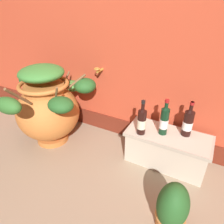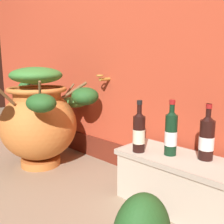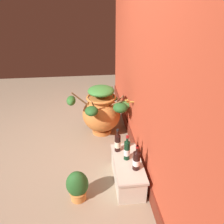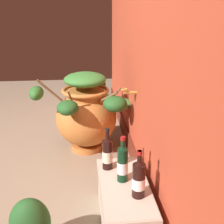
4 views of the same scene
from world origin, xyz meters
The scene contains 8 objects.
ground_plane centered at (0.00, 0.00, 0.00)m, with size 7.00×7.00×0.00m, color gray.
back_wall centered at (0.00, 1.20, 1.29)m, with size 4.40×0.33×2.60m.
terracotta_urn centered at (-0.61, 0.69, 0.39)m, with size 0.87×0.95×0.78m.
stone_ledge centered at (0.49, 0.90, 0.16)m, with size 0.69×0.31×0.30m.
wine_bottle_left centered at (0.28, 0.81, 0.42)m, with size 0.07×0.07×0.30m.
wine_bottle_middle centered at (0.44, 0.89, 0.43)m, with size 0.07×0.07×0.31m.
wine_bottle_right centered at (0.61, 0.96, 0.42)m, with size 0.08×0.08×0.30m.
potted_shrub centered at (0.67, 0.33, 0.18)m, with size 0.19×0.23×0.36m.
Camera 3 is at (2.34, 0.51, 1.93)m, focal length 34.59 mm.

